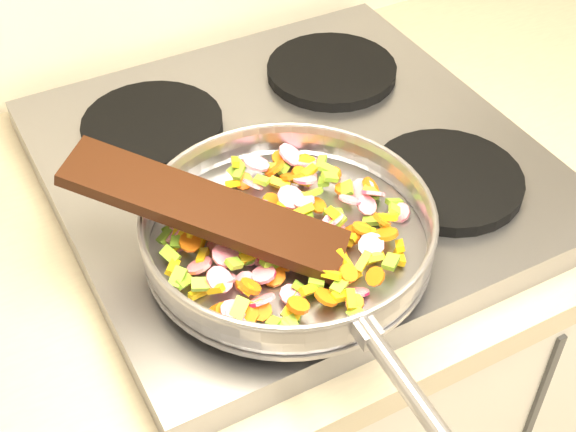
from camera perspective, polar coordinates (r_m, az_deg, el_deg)
name	(u,v)px	position (r m, az deg, el deg)	size (l,w,h in m)	color
cooktop	(294,168)	(1.06, 0.39, 3.43)	(0.60, 0.60, 0.04)	#939399
grate_fl	(244,257)	(0.90, -3.16, -2.93)	(0.19, 0.19, 0.02)	black
grate_fr	(447,180)	(1.01, 11.21, 2.54)	(0.19, 0.19, 0.02)	black
grate_bl	(152,125)	(1.10, -9.62, 6.40)	(0.19, 0.19, 0.02)	black
grate_br	(332,71)	(1.19, 3.12, 10.29)	(0.19, 0.19, 0.02)	black
saute_pan	(289,228)	(0.88, 0.07, -0.87)	(0.36, 0.53, 0.05)	#9E9EA5
vegetable_heap	(283,233)	(0.89, -0.37, -1.20)	(0.30, 0.29, 0.05)	gold
wooden_spatula	(206,209)	(0.86, -5.87, 0.52)	(0.31, 0.07, 0.01)	black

